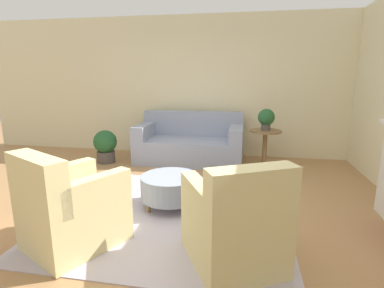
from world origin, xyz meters
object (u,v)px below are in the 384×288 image
object	(u,v)px
armchair_left	(70,210)
side_table	(265,142)
ottoman_table	(170,187)
couch	(190,144)
armchair_right	(235,224)
potted_plant_on_side_table	(266,118)
potted_plant_floor	(105,145)

from	to	relation	value
armchair_left	side_table	world-z (taller)	armchair_left
armchair_left	ottoman_table	bearing A→B (deg)	55.50
couch	armchair_right	bearing A→B (deg)	-72.55
armchair_right	potted_plant_on_side_table	world-z (taller)	potted_plant_on_side_table
potted_plant_on_side_table	potted_plant_floor	world-z (taller)	potted_plant_on_side_table
armchair_left	armchair_right	world-z (taller)	same
armchair_left	ottoman_table	xyz separation A→B (m)	(0.72, 1.04, -0.11)
potted_plant_on_side_table	ottoman_table	bearing A→B (deg)	-122.78
armchair_left	potted_plant_on_side_table	bearing A→B (deg)	56.61
side_table	potted_plant_floor	size ratio (longest dim) A/B	1.10
couch	potted_plant_on_side_table	size ratio (longest dim) A/B	5.31
ottoman_table	armchair_left	bearing A→B (deg)	-124.50
couch	side_table	bearing A→B (deg)	-7.19
ottoman_table	potted_plant_on_side_table	xyz separation A→B (m)	(1.25, 1.94, 0.63)
armchair_right	side_table	xyz separation A→B (m)	(0.40, 2.98, 0.09)
couch	potted_plant_floor	bearing A→B (deg)	-166.21
potted_plant_floor	armchair_left	bearing A→B (deg)	-70.19
couch	armchair_right	xyz separation A→B (m)	(0.99, -3.16, 0.04)
couch	potted_plant_on_side_table	bearing A→B (deg)	-7.19
side_table	potted_plant_floor	bearing A→B (deg)	-175.97
ottoman_table	potted_plant_floor	bearing A→B (deg)	134.82
armchair_left	side_table	size ratio (longest dim) A/B	1.56
ottoman_table	potted_plant_on_side_table	bearing A→B (deg)	57.22
couch	potted_plant_on_side_table	xyz separation A→B (m)	(1.39, -0.18, 0.56)
ottoman_table	potted_plant_on_side_table	size ratio (longest dim) A/B	1.96
couch	armchair_left	world-z (taller)	armchair_left
side_table	potted_plant_floor	world-z (taller)	side_table
armchair_right	side_table	size ratio (longest dim) A/B	1.56
armchair_right	ottoman_table	bearing A→B (deg)	128.92
armchair_right	ottoman_table	world-z (taller)	armchair_right
armchair_right	potted_plant_floor	world-z (taller)	armchair_right
couch	armchair_right	distance (m)	3.31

